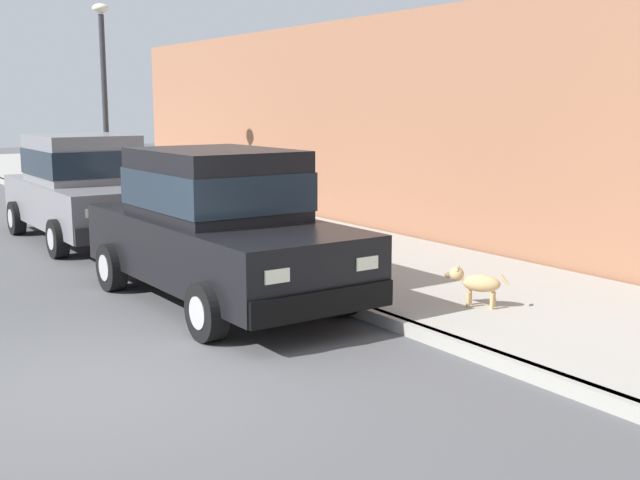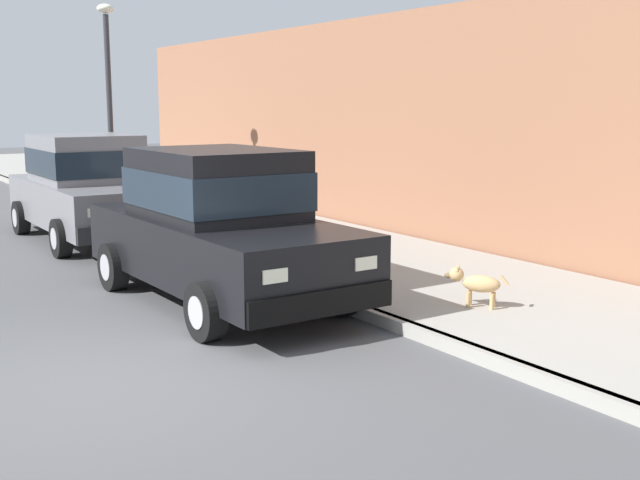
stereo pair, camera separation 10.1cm
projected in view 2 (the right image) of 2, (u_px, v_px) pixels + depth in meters
ground_plane at (107, 380)px, 7.20m from camera, size 80.00×80.00×0.00m
curb at (387, 321)px, 8.90m from camera, size 0.16×64.00×0.14m
sidewalk at (502, 299)px, 9.87m from camera, size 3.60×64.00×0.14m
car_black_sedan at (219, 225)px, 9.90m from camera, size 2.10×4.63×1.92m
car_grey_sedan at (87, 186)px, 14.40m from camera, size 2.04×4.60×1.92m
dog_tan at (476, 283)px, 9.19m from camera, size 0.50×0.64×0.49m
fire_hydrant at (325, 254)px, 10.69m from camera, size 0.34×0.24×0.72m
street_lamp at (109, 83)px, 17.13m from camera, size 0.36×0.36×4.42m
building_facade at (365, 126)px, 15.44m from camera, size 0.50×20.00×4.07m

